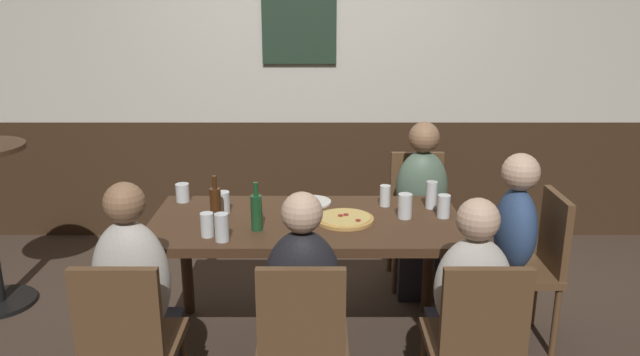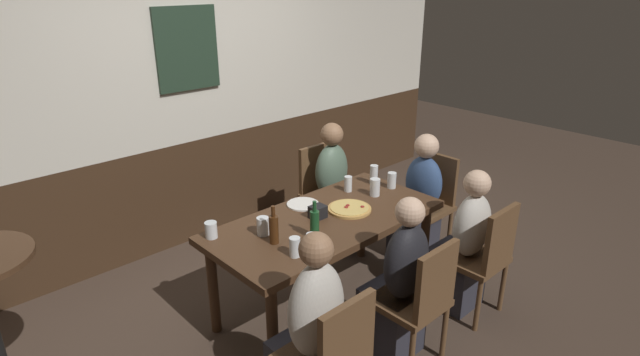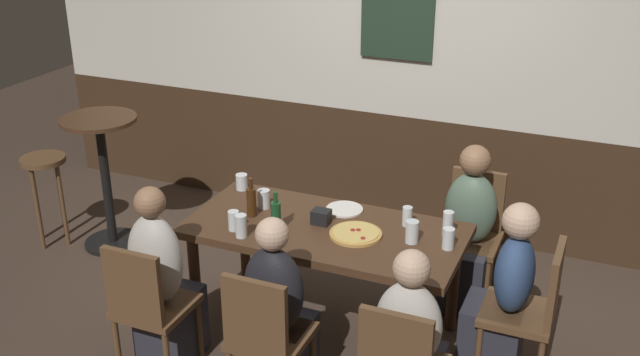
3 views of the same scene
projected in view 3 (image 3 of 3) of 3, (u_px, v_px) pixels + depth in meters
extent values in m
plane|color=#423328|center=(325.00, 329.00, 4.82)|extent=(12.00, 12.00, 0.00)
cube|color=#3D2819|center=(403.00, 171.00, 6.02)|extent=(6.40, 0.10, 0.95)
cube|color=beige|center=(411.00, 9.00, 5.51)|extent=(6.40, 0.10, 1.65)
cube|color=#233828|center=(398.00, 13.00, 5.49)|extent=(0.56, 0.03, 0.68)
cube|color=#472D1C|center=(325.00, 231.00, 4.54)|extent=(1.69, 0.81, 0.05)
cylinder|color=#472D1C|center=(195.00, 284.00, 4.68)|extent=(0.07, 0.07, 0.69)
cylinder|color=#472D1C|center=(426.00, 339.00, 4.14)|extent=(0.07, 0.07, 0.69)
cylinder|color=#472D1C|center=(245.00, 239.00, 5.22)|extent=(0.07, 0.07, 0.69)
cylinder|color=#472D1C|center=(453.00, 282.00, 4.69)|extent=(0.07, 0.07, 0.69)
cube|color=brown|center=(469.00, 241.00, 5.01)|extent=(0.40, 0.40, 0.04)
cube|color=brown|center=(478.00, 199.00, 5.07)|extent=(0.36, 0.04, 0.43)
cylinder|color=brown|center=(486.00, 288.00, 4.90)|extent=(0.04, 0.04, 0.41)
cylinder|color=brown|center=(436.00, 277.00, 5.02)|extent=(0.04, 0.04, 0.41)
cylinder|color=brown|center=(496.00, 264.00, 5.18)|extent=(0.04, 0.04, 0.41)
cylinder|color=brown|center=(448.00, 254.00, 5.31)|extent=(0.04, 0.04, 0.41)
cube|color=brown|center=(517.00, 313.00, 4.22)|extent=(0.40, 0.40, 0.04)
cube|color=brown|center=(555.00, 284.00, 4.07)|extent=(0.04, 0.36, 0.43)
cylinder|color=brown|center=(478.00, 355.00, 4.23)|extent=(0.04, 0.04, 0.41)
cylinder|color=brown|center=(489.00, 324.00, 4.52)|extent=(0.04, 0.04, 0.41)
cylinder|color=brown|center=(547.00, 337.00, 4.40)|extent=(0.04, 0.04, 0.41)
cube|color=brown|center=(395.00, 352.00, 3.51)|extent=(0.36, 0.04, 0.43)
cube|color=brown|center=(156.00, 307.00, 4.29)|extent=(0.40, 0.40, 0.04)
cube|color=brown|center=(133.00, 287.00, 4.04)|extent=(0.36, 0.04, 0.43)
cylinder|color=brown|center=(152.00, 317.00, 4.58)|extent=(0.04, 0.04, 0.41)
cylinder|color=brown|center=(199.00, 330.00, 4.46)|extent=(0.04, 0.04, 0.41)
cylinder|color=brown|center=(118.00, 348.00, 4.29)|extent=(0.04, 0.04, 0.41)
cube|color=brown|center=(272.00, 336.00, 4.02)|extent=(0.40, 0.40, 0.04)
cube|color=brown|center=(255.00, 317.00, 3.77)|extent=(0.36, 0.04, 0.43)
cylinder|color=brown|center=(259.00, 346.00, 4.31)|extent=(0.04, 0.04, 0.41)
cube|color=#2D2D38|center=(462.00, 277.00, 4.98)|extent=(0.32, 0.34, 0.45)
ellipsoid|color=#56705B|center=(471.00, 208.00, 4.87)|extent=(0.34, 0.22, 0.50)
sphere|color=#936B4C|center=(475.00, 160.00, 4.74)|extent=(0.20, 0.20, 0.20)
cube|color=#2D2D38|center=(491.00, 338.00, 4.35)|extent=(0.34, 0.32, 0.45)
ellipsoid|color=#334C7A|center=(515.00, 273.00, 4.14)|extent=(0.22, 0.34, 0.47)
sphere|color=#DBB293|center=(521.00, 221.00, 4.01)|extent=(0.20, 0.20, 0.20)
ellipsoid|color=beige|center=(409.00, 324.00, 3.68)|extent=(0.34, 0.22, 0.47)
sphere|color=#DBB293|center=(412.00, 268.00, 3.56)|extent=(0.19, 0.19, 0.19)
cube|color=#2D2D38|center=(171.00, 324.00, 4.48)|extent=(0.32, 0.34, 0.45)
ellipsoid|color=beige|center=(155.00, 259.00, 4.20)|extent=(0.34, 0.22, 0.55)
sphere|color=#936B4C|center=(150.00, 202.00, 4.06)|extent=(0.18, 0.18, 0.18)
cube|color=#2D2D38|center=(283.00, 354.00, 4.21)|extent=(0.32, 0.34, 0.45)
ellipsoid|color=black|center=(274.00, 290.00, 3.94)|extent=(0.34, 0.22, 0.50)
sphere|color=#DBB293|center=(272.00, 234.00, 3.81)|extent=(0.18, 0.18, 0.18)
cylinder|color=tan|center=(356.00, 234.00, 4.43)|extent=(0.32, 0.32, 0.02)
cylinder|color=#DBB760|center=(356.00, 232.00, 4.42)|extent=(0.28, 0.28, 0.01)
cylinder|color=maroon|center=(363.00, 238.00, 4.34)|extent=(0.03, 0.03, 0.00)
cylinder|color=maroon|center=(353.00, 230.00, 4.44)|extent=(0.03, 0.03, 0.00)
cylinder|color=maroon|center=(358.00, 230.00, 4.43)|extent=(0.03, 0.03, 0.00)
cylinder|color=silver|center=(242.00, 182.00, 5.02)|extent=(0.08, 0.08, 0.11)
cylinder|color=#331E14|center=(242.00, 184.00, 5.03)|extent=(0.07, 0.07, 0.08)
cylinder|color=silver|center=(241.00, 226.00, 4.39)|extent=(0.07, 0.07, 0.14)
cylinder|color=#331E14|center=(241.00, 229.00, 4.40)|extent=(0.06, 0.06, 0.10)
cylinder|color=silver|center=(264.00, 199.00, 4.76)|extent=(0.08, 0.08, 0.12)
cylinder|color=#B26623|center=(264.00, 203.00, 4.77)|extent=(0.07, 0.07, 0.06)
cylinder|color=silver|center=(448.00, 239.00, 4.26)|extent=(0.07, 0.07, 0.13)
cylinder|color=#C6842D|center=(448.00, 240.00, 4.26)|extent=(0.06, 0.06, 0.11)
cylinder|color=silver|center=(407.00, 216.00, 4.53)|extent=(0.06, 0.06, 0.12)
cylinder|color=#C6842D|center=(407.00, 220.00, 4.54)|extent=(0.05, 0.05, 0.07)
cylinder|color=silver|center=(448.00, 224.00, 4.40)|extent=(0.06, 0.06, 0.16)
cylinder|color=#B26623|center=(448.00, 228.00, 4.41)|extent=(0.06, 0.06, 0.10)
cylinder|color=silver|center=(234.00, 221.00, 4.47)|extent=(0.07, 0.07, 0.12)
cylinder|color=#331E14|center=(234.00, 222.00, 4.48)|extent=(0.06, 0.06, 0.10)
cylinder|color=silver|center=(412.00, 232.00, 4.32)|extent=(0.08, 0.08, 0.14)
cylinder|color=silver|center=(412.00, 234.00, 4.33)|extent=(0.07, 0.07, 0.10)
cylinder|color=#194723|center=(276.00, 217.00, 4.45)|extent=(0.06, 0.06, 0.19)
cylinder|color=#194723|center=(276.00, 197.00, 4.40)|extent=(0.03, 0.03, 0.07)
cylinder|color=#42230F|center=(251.00, 202.00, 4.64)|extent=(0.06, 0.06, 0.19)
cylinder|color=#42230F|center=(251.00, 184.00, 4.58)|extent=(0.03, 0.03, 0.07)
cylinder|color=white|center=(344.00, 209.00, 4.74)|extent=(0.24, 0.24, 0.01)
cube|color=black|center=(321.00, 217.00, 4.56)|extent=(0.11, 0.09, 0.09)
cylinder|color=black|center=(114.00, 242.00, 5.88)|extent=(0.44, 0.44, 0.03)
cylinder|color=black|center=(106.00, 183.00, 5.67)|extent=(0.07, 0.07, 0.99)
cylinder|color=#472D1C|center=(98.00, 120.00, 5.47)|extent=(0.56, 0.56, 0.03)
cylinder|color=brown|center=(43.00, 160.00, 5.64)|extent=(0.34, 0.34, 0.04)
cylinder|color=brown|center=(63.00, 205.00, 5.74)|extent=(0.03, 0.03, 0.68)
cylinder|color=brown|center=(61.00, 196.00, 5.89)|extent=(0.03, 0.03, 0.68)
cylinder|color=brown|center=(36.00, 200.00, 5.83)|extent=(0.03, 0.03, 0.68)
cylinder|color=brown|center=(38.00, 209.00, 5.67)|extent=(0.03, 0.03, 0.68)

